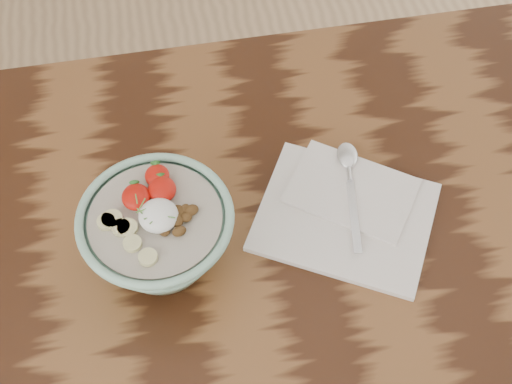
% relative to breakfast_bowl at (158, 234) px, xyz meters
% --- Properties ---
extents(table, '(1.60, 0.90, 0.75)m').
position_rel_breakfast_bowl_xyz_m(table, '(0.19, -0.04, -0.16)').
color(table, '#33190C').
rests_on(table, ground).
extents(breakfast_bowl, '(0.20, 0.20, 0.13)m').
position_rel_breakfast_bowl_xyz_m(breakfast_bowl, '(0.00, 0.00, 0.00)').
color(breakfast_bowl, '#8ABAA4').
rests_on(breakfast_bowl, table).
extents(napkin, '(0.31, 0.29, 0.02)m').
position_rel_breakfast_bowl_xyz_m(napkin, '(0.27, 0.03, -0.06)').
color(napkin, silver).
rests_on(napkin, table).
extents(spoon, '(0.05, 0.19, 0.01)m').
position_rel_breakfast_bowl_xyz_m(spoon, '(0.29, 0.09, -0.05)').
color(spoon, silver).
rests_on(spoon, napkin).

